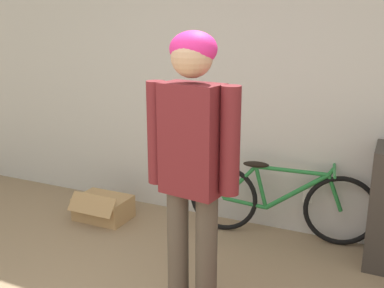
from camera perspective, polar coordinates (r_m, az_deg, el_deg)
name	(u,v)px	position (r m, az deg, el deg)	size (l,w,h in m)	color
wall_back	(251,82)	(3.92, 7.52, 7.87)	(8.00, 0.07, 2.60)	silver
person	(192,154)	(2.53, 0.02, -1.27)	(0.56, 0.26, 1.75)	#4C4238
bicycle	(280,201)	(3.90, 11.09, -7.15)	(1.57, 0.46, 0.67)	black
cardboard_box	(103,208)	(4.34, -11.20, -7.93)	(0.49, 0.41, 0.28)	tan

